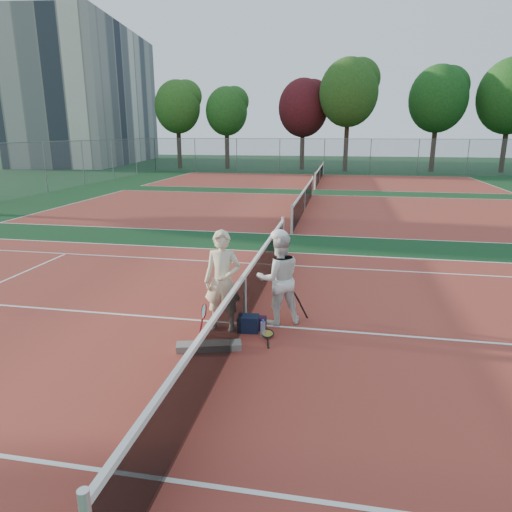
# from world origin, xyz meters

# --- Properties ---
(ground) EXTENTS (130.00, 130.00, 0.00)m
(ground) POSITION_xyz_m (0.00, 0.00, 0.00)
(ground) COLOR black
(ground) RESTS_ON ground
(court_main) EXTENTS (23.77, 10.97, 0.01)m
(court_main) POSITION_xyz_m (0.00, 0.00, 0.00)
(court_main) COLOR maroon
(court_main) RESTS_ON ground
(court_far_a) EXTENTS (23.77, 10.97, 0.01)m
(court_far_a) POSITION_xyz_m (0.00, 13.50, 0.00)
(court_far_a) COLOR maroon
(court_far_a) RESTS_ON ground
(court_far_b) EXTENTS (23.77, 10.97, 0.01)m
(court_far_b) POSITION_xyz_m (0.00, 27.00, 0.00)
(court_far_b) COLOR maroon
(court_far_b) RESTS_ON ground
(net_main) EXTENTS (0.10, 10.98, 1.02)m
(net_main) POSITION_xyz_m (0.00, 0.00, 0.51)
(net_main) COLOR black
(net_main) RESTS_ON ground
(net_far_a) EXTENTS (0.10, 10.98, 1.02)m
(net_far_a) POSITION_xyz_m (0.00, 13.50, 0.51)
(net_far_a) COLOR black
(net_far_a) RESTS_ON ground
(net_far_b) EXTENTS (0.10, 10.98, 1.02)m
(net_far_b) POSITION_xyz_m (0.00, 27.00, 0.51)
(net_far_b) COLOR black
(net_far_b) RESTS_ON ground
(fence_back) EXTENTS (32.00, 0.06, 3.00)m
(fence_back) POSITION_xyz_m (0.00, 34.00, 1.50)
(fence_back) COLOR slate
(fence_back) RESTS_ON ground
(apartment_block) EXTENTS (12.96, 23.18, 15.00)m
(apartment_block) POSITION_xyz_m (-28.00, 44.00, 7.50)
(apartment_block) COLOR beige
(apartment_block) RESTS_ON ground
(player_a) EXTENTS (0.68, 0.45, 1.87)m
(player_a) POSITION_xyz_m (-0.35, -0.28, 0.94)
(player_a) COLOR beige
(player_a) RESTS_ON ground
(player_b) EXTENTS (1.05, 0.95, 1.76)m
(player_b) POSITION_xyz_m (0.61, 0.21, 0.88)
(player_b) COLOR silver
(player_b) RESTS_ON ground
(racket_red) EXTENTS (0.28, 0.31, 0.59)m
(racket_red) POSITION_xyz_m (-0.62, -0.60, 0.30)
(racket_red) COLOR maroon
(racket_red) RESTS_ON ground
(racket_black_held) EXTENTS (0.37, 0.35, 0.55)m
(racket_black_held) POSITION_xyz_m (0.95, 0.44, 0.27)
(racket_black_held) COLOR black
(racket_black_held) RESTS_ON ground
(racket_spare) EXTENTS (0.38, 0.64, 0.10)m
(racket_spare) POSITION_xyz_m (0.51, -0.48, 0.05)
(racket_spare) COLOR black
(racket_spare) RESTS_ON ground
(sports_bag_navy) EXTENTS (0.41, 0.30, 0.30)m
(sports_bag_navy) POSITION_xyz_m (0.12, -0.30, 0.15)
(sports_bag_navy) COLOR black
(sports_bag_navy) RESTS_ON ground
(sports_bag_purple) EXTENTS (0.29, 0.20, 0.23)m
(sports_bag_purple) POSITION_xyz_m (0.28, -0.16, 0.12)
(sports_bag_purple) COLOR black
(sports_bag_purple) RESTS_ON ground
(net_cover_canvas) EXTENTS (1.12, 0.54, 0.11)m
(net_cover_canvas) POSITION_xyz_m (-0.38, -1.14, 0.06)
(net_cover_canvas) COLOR slate
(net_cover_canvas) RESTS_ON ground
(water_bottle) EXTENTS (0.09, 0.09, 0.30)m
(water_bottle) POSITION_xyz_m (0.44, -0.51, 0.15)
(water_bottle) COLOR silver
(water_bottle) RESTS_ON ground
(tree_back_0) EXTENTS (4.47, 4.47, 8.55)m
(tree_back_0) POSITION_xyz_m (-14.68, 37.14, 5.94)
(tree_back_0) COLOR #382314
(tree_back_0) RESTS_ON ground
(tree_back_1) EXTENTS (4.08, 4.08, 7.90)m
(tree_back_1) POSITION_xyz_m (-9.84, 37.74, 5.52)
(tree_back_1) COLOR #382314
(tree_back_1) RESTS_ON ground
(tree_back_maroon) EXTENTS (4.77, 4.77, 8.56)m
(tree_back_maroon) POSITION_xyz_m (-2.35, 38.15, 5.79)
(tree_back_maroon) COLOR #382314
(tree_back_maroon) RESTS_ON ground
(tree_back_3) EXTENTS (5.29, 5.29, 10.07)m
(tree_back_3) POSITION_xyz_m (1.86, 36.59, 7.00)
(tree_back_3) COLOR #382314
(tree_back_3) RESTS_ON ground
(tree_back_4) EXTENTS (5.17, 5.17, 9.43)m
(tree_back_4) POSITION_xyz_m (9.83, 37.77, 6.43)
(tree_back_4) COLOR #382314
(tree_back_4) RESTS_ON ground
(tree_back_5) EXTENTS (5.72, 5.72, 9.91)m
(tree_back_5) POSITION_xyz_m (15.97, 38.02, 6.61)
(tree_back_5) COLOR #382314
(tree_back_5) RESTS_ON ground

